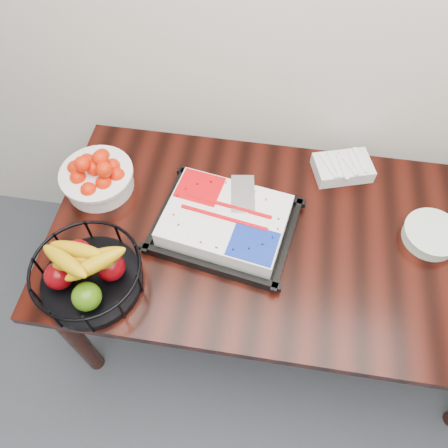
# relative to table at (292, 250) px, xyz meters

# --- Properties ---
(table) EXTENTS (1.80, 0.90, 0.75)m
(table) POSITION_rel_table_xyz_m (0.00, 0.00, 0.00)
(table) COLOR black
(table) RESTS_ON ground
(cake_tray) EXTENTS (0.54, 0.46, 0.10)m
(cake_tray) POSITION_rel_table_xyz_m (-0.26, 0.00, 0.13)
(cake_tray) COLOR black
(cake_tray) RESTS_ON table
(tangerine_bowl) EXTENTS (0.28, 0.28, 0.18)m
(tangerine_bowl) POSITION_rel_table_xyz_m (-0.77, 0.12, 0.16)
(tangerine_bowl) COLOR white
(tangerine_bowl) RESTS_ON table
(fruit_basket) EXTENTS (0.36, 0.36, 0.19)m
(fruit_basket) POSITION_rel_table_xyz_m (-0.67, -0.29, 0.17)
(fruit_basket) COLOR black
(fruit_basket) RESTS_ON table
(plate_stack) EXTENTS (0.20, 0.20, 0.05)m
(plate_stack) POSITION_rel_table_xyz_m (0.48, 0.07, 0.11)
(plate_stack) COLOR white
(plate_stack) RESTS_ON table
(fork_bag) EXTENTS (0.25, 0.20, 0.06)m
(fork_bag) POSITION_rel_table_xyz_m (0.16, 0.34, 0.12)
(fork_bag) COLOR silver
(fork_bag) RESTS_ON table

